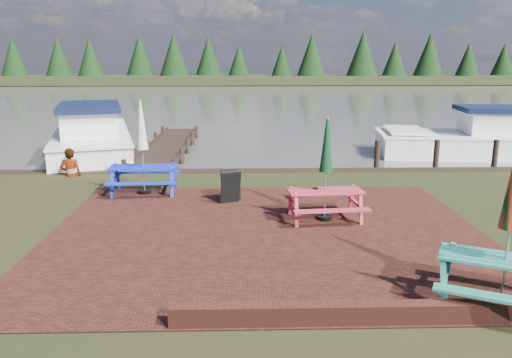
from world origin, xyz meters
The scene contains 13 objects.
ground centered at (0.00, 0.00, 0.00)m, with size 120.00×120.00×0.00m, color black.
paving centered at (0.00, 1.00, 0.01)m, with size 9.00×7.50×0.02m, color #331810.
brick_wall centered at (2.15, -2.42, 0.15)m, with size 6.21×1.79×0.30m.
water centered at (0.00, 37.00, 0.00)m, with size 120.00×60.00×0.02m, color #4C4941.
far_treeline centered at (0.00, 66.00, 3.28)m, with size 120.00×10.00×8.10m.
picnic_table_teal centered at (3.27, -2.20, 0.87)m, with size 2.31×2.22×2.49m.
picnic_table_red centered at (1.34, 1.91, 0.80)m, with size 1.78×1.61×2.30m.
picnic_table_blue centered at (-3.13, 4.30, 0.87)m, with size 1.86×1.67×2.48m.
chalkboard centered at (-0.79, 3.36, 0.42)m, with size 0.54×0.65×0.82m.
jetty centered at (-3.50, 11.28, 0.11)m, with size 1.76×9.08×1.00m.
boat_jetty centered at (-6.34, 10.61, 0.49)m, with size 4.75×8.39×2.30m.
boat_near centered at (8.98, 10.17, 0.44)m, with size 8.16×3.68×2.13m.
person centered at (-5.80, 6.39, 0.87)m, with size 0.64×0.42×1.74m, color gray.
Camera 1 is at (-0.49, -8.75, 3.55)m, focal length 35.00 mm.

